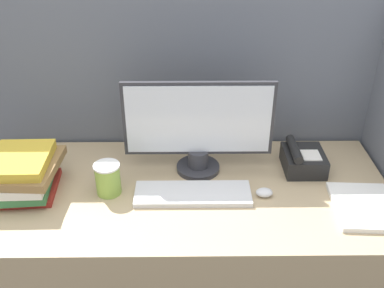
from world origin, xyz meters
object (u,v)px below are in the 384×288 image
mouse (264,192)px  desk_telephone (303,160)px  book_stack (25,173)px  monitor (198,129)px  coffee_cup (108,179)px  keyboard (193,194)px

mouse → desk_telephone: (0.19, 0.18, 0.03)m
book_stack → monitor: bearing=12.4°
book_stack → desk_telephone: book_stack is taller
coffee_cup → desk_telephone: 0.80m
mouse → desk_telephone: desk_telephone is taller
keyboard → book_stack: size_ratio=1.50×
keyboard → desk_telephone: (0.46, 0.18, 0.04)m
monitor → book_stack: monitor is taller
monitor → keyboard: size_ratio=1.34×
book_stack → coffee_cup: bearing=-2.2°
monitor → mouse: 0.36m
book_stack → desk_telephone: (1.11, 0.14, -0.04)m
monitor → desk_telephone: monitor is taller
monitor → coffee_cup: size_ratio=4.69×
mouse → book_stack: size_ratio=0.22×
coffee_cup → book_stack: book_stack is taller
keyboard → mouse: size_ratio=6.85×
desk_telephone → mouse: bearing=-135.2°
monitor → desk_telephone: 0.46m
mouse → keyboard: bearing=179.6°
keyboard → mouse: (0.28, -0.00, 0.01)m
keyboard → coffee_cup: 0.33m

